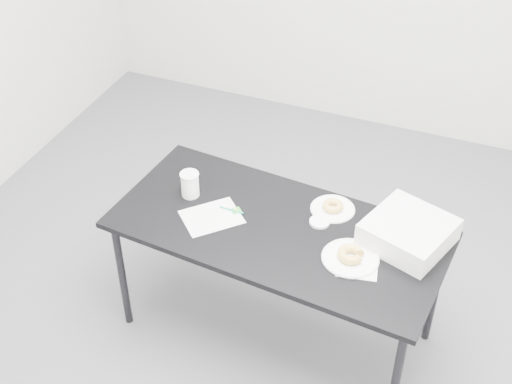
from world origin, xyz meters
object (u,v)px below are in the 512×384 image
at_px(donut_near, 351,254).
at_px(plate_far, 333,209).
at_px(bakery_box, 408,232).
at_px(coffee_cup, 190,184).
at_px(table, 278,236).
at_px(scorecard, 212,217).
at_px(pen, 231,210).
at_px(plate_near, 350,258).
at_px(donut_far, 333,206).

distance_m(donut_near, plate_far, 0.34).
bearing_deg(bakery_box, donut_near, -116.28).
distance_m(plate_far, coffee_cup, 0.68).
bearing_deg(table, plate_far, 53.52).
xyz_separation_m(scorecard, pen, (0.07, 0.07, 0.01)).
xyz_separation_m(pen, plate_far, (0.43, 0.19, -0.00)).
bearing_deg(plate_far, plate_near, -60.14).
bearing_deg(donut_near, table, 167.64).
bearing_deg(bakery_box, plate_near, -116.28).
xyz_separation_m(scorecard, donut_near, (0.67, -0.03, 0.03)).
bearing_deg(donut_far, donut_near, -60.14).
distance_m(table, donut_far, 0.30).
distance_m(plate_near, coffee_cup, 0.85).
distance_m(scorecard, bakery_box, 0.89).
bearing_deg(coffee_cup, donut_near, -9.98).
relative_size(donut_far, coffee_cup, 0.76).
relative_size(plate_near, bakery_box, 0.74).
bearing_deg(scorecard, bakery_box, 55.19).
bearing_deg(plate_far, donut_near, -60.14).
height_order(plate_near, donut_far, donut_far).
relative_size(pen, plate_far, 0.58).
bearing_deg(donut_far, plate_near, -60.14).
xyz_separation_m(plate_far, bakery_box, (0.37, -0.09, 0.05)).
height_order(plate_near, coffee_cup, coffee_cup).
bearing_deg(coffee_cup, plate_far, 12.50).
bearing_deg(donut_far, coffee_cup, -167.50).
height_order(scorecard, pen, pen).
distance_m(plate_far, bakery_box, 0.39).
height_order(plate_far, bakery_box, bakery_box).
height_order(scorecard, donut_near, donut_near).
bearing_deg(plate_far, table, -131.92).
xyz_separation_m(table, donut_far, (0.19, 0.21, 0.07)).
distance_m(pen, donut_near, 0.61).
relative_size(plate_near, plate_far, 1.20).
xyz_separation_m(table, plate_far, (0.19, 0.21, 0.05)).
distance_m(donut_near, coffee_cup, 0.85).
relative_size(table, pen, 12.98).
xyz_separation_m(scorecard, plate_near, (0.67, -0.03, 0.01)).
bearing_deg(bakery_box, coffee_cup, -158.04).
distance_m(pen, plate_near, 0.61).
xyz_separation_m(donut_near, coffee_cup, (-0.83, 0.15, 0.03)).
relative_size(scorecard, plate_near, 1.05).
bearing_deg(donut_far, pen, -156.85).
height_order(plate_far, coffee_cup, coffee_cup).
bearing_deg(table, bakery_box, 17.55).
distance_m(scorecard, coffee_cup, 0.21).
height_order(table, donut_far, donut_far).
bearing_deg(scorecard, donut_near, 41.52).
bearing_deg(donut_near, bakery_box, 44.72).
bearing_deg(coffee_cup, table, -8.12).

